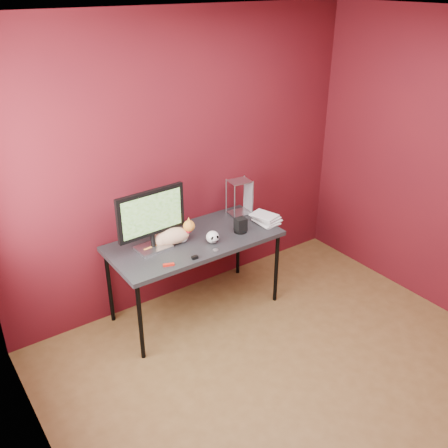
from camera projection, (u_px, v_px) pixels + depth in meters
room at (329, 220)px, 3.09m from camera, size 3.52×3.52×2.61m
desk at (194, 244)px, 4.35m from camera, size 1.50×0.70×0.75m
monitor at (151, 217)px, 4.04m from camera, size 0.61×0.21×0.52m
cat at (172, 236)px, 4.22m from camera, size 0.46×0.25×0.22m
skull_mug at (213, 237)px, 4.24m from camera, size 0.11×0.11×0.11m
speaker at (241, 226)px, 4.41m from camera, size 0.12×0.12×0.13m
book_stack at (261, 178)px, 4.36m from camera, size 0.23×0.27×0.93m
wire_rack at (239, 197)px, 4.71m from camera, size 0.21×0.18×0.34m
pocket_knife at (169, 265)px, 3.92m from camera, size 0.09×0.05×0.02m
black_gadget at (195, 257)px, 4.02m from camera, size 0.05×0.04×0.02m
washer at (216, 250)px, 4.15m from camera, size 0.05×0.05×0.00m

